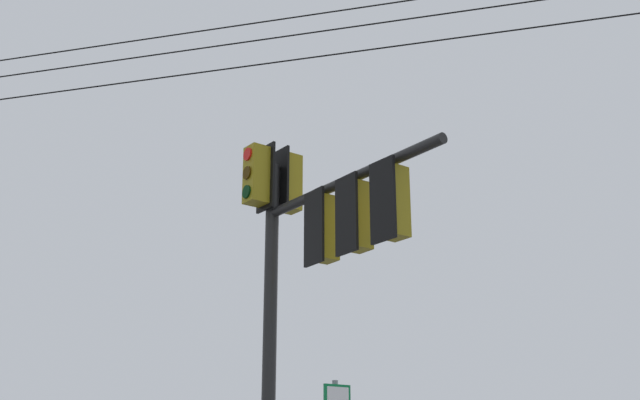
# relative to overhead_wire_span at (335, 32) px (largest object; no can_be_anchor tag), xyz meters

# --- Properties ---
(signal_mast_assembly) EXTENTS (0.97, 3.81, 6.83)m
(signal_mast_assembly) POSITION_rel_overhead_wire_span_xyz_m (-0.64, -0.06, -3.81)
(signal_mast_assembly) COLOR black
(signal_mast_assembly) RESTS_ON ground
(overhead_wire_span) EXTENTS (12.44, 17.83, 1.16)m
(overhead_wire_span) POSITION_rel_overhead_wire_span_xyz_m (0.00, 0.00, 0.00)
(overhead_wire_span) COLOR black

